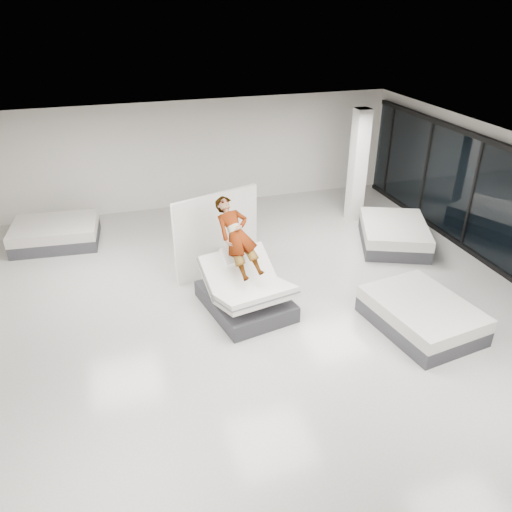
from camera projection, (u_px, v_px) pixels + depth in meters
name	position (u px, v px, depth m)	size (l,w,h in m)	color
room	(275.00, 259.00, 9.14)	(14.00, 14.04, 3.20)	beige
hero_bed	(245.00, 293.00, 10.39)	(1.85, 2.24, 1.23)	#36373B
person	(238.00, 249.00, 10.22)	(0.66, 0.43, 1.81)	slate
remote	(255.00, 264.00, 10.15)	(0.05, 0.14, 0.03)	black
divider_panel	(217.00, 234.00, 11.49)	(2.18, 0.10, 1.98)	white
flat_bed_right_far	(394.00, 234.00, 13.12)	(2.33, 2.62, 0.59)	#36373B
flat_bed_right_near	(421.00, 315.00, 9.84)	(1.90, 2.35, 0.59)	#36373B
flat_bed_left_far	(56.00, 233.00, 13.16)	(2.26, 1.77, 0.59)	#36373B
column	(358.00, 167.00, 13.97)	(0.40, 0.40, 3.20)	white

